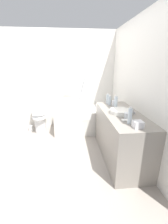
{
  "coord_description": "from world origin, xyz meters",
  "views": [
    {
      "loc": [
        0.24,
        -2.57,
        1.63
      ],
      "look_at": [
        0.53,
        0.21,
        0.71
      ],
      "focal_mm": 23.92,
      "sensor_mm": 36.0,
      "label": 1
    }
  ],
  "objects_px": {
    "drinking_glass_2": "(116,105)",
    "toilet_paper_roll": "(31,128)",
    "water_bottle_1": "(108,99)",
    "drinking_glass_0": "(127,115)",
    "sink_basin": "(120,111)",
    "water_bottle_2": "(110,100)",
    "tissue_box": "(138,124)",
    "drinking_glass_1": "(114,103)",
    "toilet": "(40,118)",
    "soap_dish": "(125,120)",
    "water_bottle_3": "(130,116)",
    "water_bottle_0": "(116,103)",
    "bathtub": "(84,118)",
    "sink_faucet": "(132,111)"
  },
  "relations": [
    {
      "from": "drinking_glass_0",
      "to": "drinking_glass_1",
      "type": "bearing_deg",
      "value": 89.33
    },
    {
      "from": "water_bottle_0",
      "to": "water_bottle_1",
      "type": "bearing_deg",
      "value": 93.5
    },
    {
      "from": "sink_faucet",
      "to": "drinking_glass_2",
      "type": "bearing_deg",
      "value": 120.84
    },
    {
      "from": "tissue_box",
      "to": "drinking_glass_1",
      "type": "bearing_deg",
      "value": 90.37
    },
    {
      "from": "drinking_glass_2",
      "to": "toilet_paper_roll",
      "type": "xyz_separation_m",
      "value": [
        -1.84,
        0.98,
        -0.82
      ]
    },
    {
      "from": "bathtub",
      "to": "toilet",
      "type": "distance_m",
      "value": 1.09
    },
    {
      "from": "water_bottle_3",
      "to": "toilet_paper_roll",
      "type": "xyz_separation_m",
      "value": [
        -1.8,
        1.72,
        -0.88
      ]
    },
    {
      "from": "sink_faucet",
      "to": "drinking_glass_1",
      "type": "bearing_deg",
      "value": 110.89
    },
    {
      "from": "sink_basin",
      "to": "water_bottle_0",
      "type": "xyz_separation_m",
      "value": [
        -0.02,
        0.22,
        0.09
      ]
    },
    {
      "from": "water_bottle_0",
      "to": "tissue_box",
      "type": "distance_m",
      "value": 0.8
    },
    {
      "from": "drinking_glass_1",
      "to": "soap_dish",
      "type": "bearing_deg",
      "value": -94.98
    },
    {
      "from": "water_bottle_0",
      "to": "sink_faucet",
      "type": "bearing_deg",
      "value": -45.01
    },
    {
      "from": "water_bottle_0",
      "to": "drinking_glass_1",
      "type": "xyz_separation_m",
      "value": [
        0.04,
        0.25,
        -0.07
      ]
    },
    {
      "from": "drinking_glass_0",
      "to": "drinking_glass_1",
      "type": "relative_size",
      "value": 0.85
    },
    {
      "from": "drinking_glass_0",
      "to": "drinking_glass_1",
      "type": "distance_m",
      "value": 0.69
    },
    {
      "from": "drinking_glass_2",
      "to": "soap_dish",
      "type": "bearing_deg",
      "value": -95.51
    },
    {
      "from": "drinking_glass_1",
      "to": "toilet_paper_roll",
      "type": "bearing_deg",
      "value": 155.85
    },
    {
      "from": "drinking_glass_0",
      "to": "water_bottle_0",
      "type": "bearing_deg",
      "value": 94.35
    },
    {
      "from": "water_bottle_2",
      "to": "toilet_paper_roll",
      "type": "bearing_deg",
      "value": 157.07
    },
    {
      "from": "drinking_glass_1",
      "to": "toilet_paper_roll",
      "type": "xyz_separation_m",
      "value": [
        -1.84,
        0.83,
        -0.82
      ]
    },
    {
      "from": "water_bottle_3",
      "to": "drinking_glass_1",
      "type": "distance_m",
      "value": 0.9
    },
    {
      "from": "drinking_glass_0",
      "to": "drinking_glass_2",
      "type": "relative_size",
      "value": 0.89
    },
    {
      "from": "water_bottle_1",
      "to": "drinking_glass_0",
      "type": "xyz_separation_m",
      "value": [
        0.06,
        -0.89,
        -0.05
      ]
    },
    {
      "from": "toilet",
      "to": "water_bottle_2",
      "type": "relative_size",
      "value": 3.59
    },
    {
      "from": "drinking_glass_2",
      "to": "drinking_glass_1",
      "type": "bearing_deg",
      "value": 87.2
    },
    {
      "from": "bathtub",
      "to": "tissue_box",
      "type": "relative_size",
      "value": 12.02
    },
    {
      "from": "toilet",
      "to": "water_bottle_1",
      "type": "xyz_separation_m",
      "value": [
        1.52,
        -0.57,
        0.56
      ]
    },
    {
      "from": "water_bottle_2",
      "to": "drinking_glass_1",
      "type": "xyz_separation_m",
      "value": [
        0.07,
        -0.07,
        -0.04
      ]
    },
    {
      "from": "bathtub",
      "to": "drinking_glass_1",
      "type": "height_order",
      "value": "bathtub"
    },
    {
      "from": "water_bottle_1",
      "to": "tissue_box",
      "type": "xyz_separation_m",
      "value": [
        0.08,
        -1.24,
        -0.05
      ]
    },
    {
      "from": "tissue_box",
      "to": "sink_basin",
      "type": "bearing_deg",
      "value": 93.17
    },
    {
      "from": "sink_basin",
      "to": "toilet_paper_roll",
      "type": "bearing_deg",
      "value": 144.63
    },
    {
      "from": "water_bottle_2",
      "to": "drinking_glass_0",
      "type": "bearing_deg",
      "value": -85.68
    },
    {
      "from": "water_bottle_2",
      "to": "drinking_glass_0",
      "type": "xyz_separation_m",
      "value": [
        0.06,
        -0.77,
        -0.05
      ]
    },
    {
      "from": "water_bottle_0",
      "to": "water_bottle_1",
      "type": "distance_m",
      "value": 0.44
    },
    {
      "from": "drinking_glass_2",
      "to": "water_bottle_0",
      "type": "bearing_deg",
      "value": -110.94
    },
    {
      "from": "sink_basin",
      "to": "water_bottle_2",
      "type": "relative_size",
      "value": 1.79
    },
    {
      "from": "drinking_glass_0",
      "to": "sink_basin",
      "type": "bearing_deg",
      "value": 94.28
    },
    {
      "from": "drinking_glass_0",
      "to": "water_bottle_2",
      "type": "bearing_deg",
      "value": 94.32
    },
    {
      "from": "toilet",
      "to": "sink_faucet",
      "type": "bearing_deg",
      "value": 49.89
    },
    {
      "from": "water_bottle_3",
      "to": "drinking_glass_0",
      "type": "relative_size",
      "value": 2.73
    },
    {
      "from": "soap_dish",
      "to": "drinking_glass_2",
      "type": "bearing_deg",
      "value": 84.49
    },
    {
      "from": "drinking_glass_1",
      "to": "tissue_box",
      "type": "relative_size",
      "value": 0.87
    },
    {
      "from": "sink_basin",
      "to": "drinking_glass_0",
      "type": "distance_m",
      "value": 0.23
    },
    {
      "from": "water_bottle_3",
      "to": "soap_dish",
      "type": "distance_m",
      "value": 0.14
    },
    {
      "from": "toilet_paper_roll",
      "to": "water_bottle_1",
      "type": "bearing_deg",
      "value": -19.58
    },
    {
      "from": "water_bottle_3",
      "to": "soap_dish",
      "type": "relative_size",
      "value": 2.68
    },
    {
      "from": "water_bottle_1",
      "to": "drinking_glass_2",
      "type": "relative_size",
      "value": 2.04
    },
    {
      "from": "water_bottle_1",
      "to": "toilet_paper_roll",
      "type": "xyz_separation_m",
      "value": [
        -1.78,
        0.63,
        -0.86
      ]
    },
    {
      "from": "water_bottle_2",
      "to": "drinking_glass_0",
      "type": "height_order",
      "value": "water_bottle_2"
    }
  ]
}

